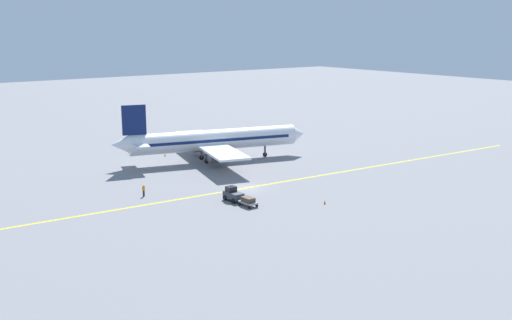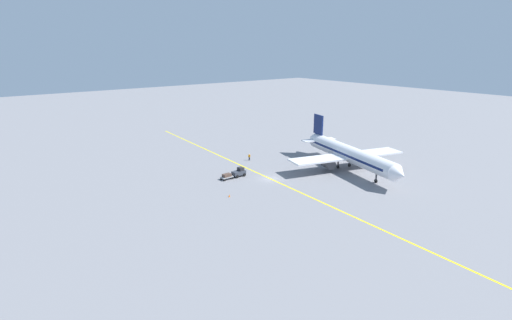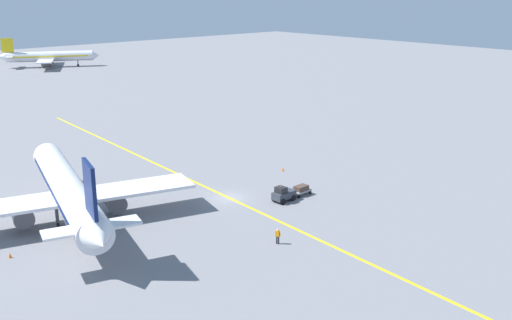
{
  "view_description": "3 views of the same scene",
  "coord_description": "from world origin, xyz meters",
  "px_view_note": "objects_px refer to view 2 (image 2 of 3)",
  "views": [
    {
      "loc": [
        69.02,
        -50.09,
        23.21
      ],
      "look_at": [
        2.43,
        -0.12,
        4.67
      ],
      "focal_mm": 42.0,
      "sensor_mm": 36.0,
      "label": 1
    },
    {
      "loc": [
        52.22,
        62.2,
        27.48
      ],
      "look_at": [
        -0.44,
        -5.48,
        2.86
      ],
      "focal_mm": 28.0,
      "sensor_mm": 36.0,
      "label": 2
    },
    {
      "loc": [
        -44.88,
        -55.18,
        25.8
      ],
      "look_at": [
        5.46,
        0.96,
        3.7
      ],
      "focal_mm": 42.0,
      "sensor_mm": 36.0,
      "label": 3
    }
  ],
  "objects_px": {
    "airplane_at_gate": "(349,154)",
    "baggage_tug_dark": "(239,172)",
    "traffic_cone_near_nose": "(229,196)",
    "traffic_cone_mid_apron": "(355,158)",
    "ground_crew_worker": "(249,157)",
    "baggage_cart_trailing": "(227,176)"
  },
  "relations": [
    {
      "from": "baggage_cart_trailing",
      "to": "ground_crew_worker",
      "type": "bearing_deg",
      "value": -145.01
    },
    {
      "from": "ground_crew_worker",
      "to": "traffic_cone_mid_apron",
      "type": "bearing_deg",
      "value": 145.21
    },
    {
      "from": "traffic_cone_near_nose",
      "to": "traffic_cone_mid_apron",
      "type": "xyz_separation_m",
      "value": [
        -39.95,
        -2.49,
        0.0
      ]
    },
    {
      "from": "airplane_at_gate",
      "to": "baggage_tug_dark",
      "type": "relative_size",
      "value": 11.45
    },
    {
      "from": "airplane_at_gate",
      "to": "baggage_tug_dark",
      "type": "distance_m",
      "value": 25.5
    },
    {
      "from": "baggage_cart_trailing",
      "to": "airplane_at_gate",
      "type": "bearing_deg",
      "value": 156.73
    },
    {
      "from": "ground_crew_worker",
      "to": "traffic_cone_near_nose",
      "type": "distance_m",
      "value": 25.29
    },
    {
      "from": "ground_crew_worker",
      "to": "traffic_cone_near_nose",
      "type": "bearing_deg",
      "value": 44.46
    },
    {
      "from": "ground_crew_worker",
      "to": "traffic_cone_near_nose",
      "type": "relative_size",
      "value": 3.05
    },
    {
      "from": "airplane_at_gate",
      "to": "ground_crew_worker",
      "type": "bearing_deg",
      "value": -56.45
    },
    {
      "from": "baggage_tug_dark",
      "to": "traffic_cone_near_nose",
      "type": "xyz_separation_m",
      "value": [
        8.66,
        8.96,
        -0.63
      ]
    },
    {
      "from": "airplane_at_gate",
      "to": "ground_crew_worker",
      "type": "relative_size",
      "value": 20.83
    },
    {
      "from": "airplane_at_gate",
      "to": "traffic_cone_mid_apron",
      "type": "xyz_separation_m",
      "value": [
        -8.61,
        -4.83,
        -3.43
      ]
    },
    {
      "from": "baggage_tug_dark",
      "to": "traffic_cone_mid_apron",
      "type": "relative_size",
      "value": 5.56
    },
    {
      "from": "airplane_at_gate",
      "to": "traffic_cone_near_nose",
      "type": "bearing_deg",
      "value": -4.27
    },
    {
      "from": "ground_crew_worker",
      "to": "traffic_cone_mid_apron",
      "type": "relative_size",
      "value": 3.05
    },
    {
      "from": "traffic_cone_near_nose",
      "to": "traffic_cone_mid_apron",
      "type": "distance_m",
      "value": 40.03
    },
    {
      "from": "baggage_tug_dark",
      "to": "traffic_cone_near_nose",
      "type": "distance_m",
      "value": 12.47
    },
    {
      "from": "baggage_cart_trailing",
      "to": "traffic_cone_near_nose",
      "type": "xyz_separation_m",
      "value": [
        5.36,
        8.83,
        -0.49
      ]
    },
    {
      "from": "baggage_tug_dark",
      "to": "ground_crew_worker",
      "type": "distance_m",
      "value": 12.83
    },
    {
      "from": "airplane_at_gate",
      "to": "baggage_tug_dark",
      "type": "xyz_separation_m",
      "value": [
        22.68,
        -11.3,
        -2.81
      ]
    },
    {
      "from": "baggage_cart_trailing",
      "to": "traffic_cone_mid_apron",
      "type": "bearing_deg",
      "value": 169.61
    }
  ]
}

